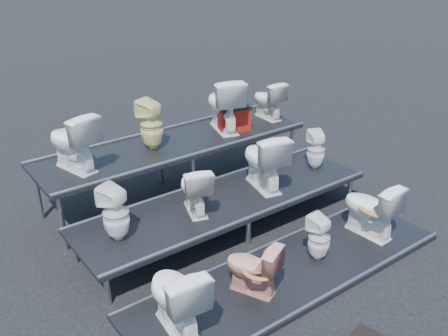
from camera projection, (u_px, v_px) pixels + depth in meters
ground at (226, 228)px, 6.95m from camera, size 80.00×80.00×0.00m
tier_front at (291, 273)px, 5.99m from camera, size 4.20×1.20×0.06m
tier_mid at (226, 214)px, 6.85m from camera, size 4.20×1.20×0.46m
tier_back at (176, 168)px, 7.70m from camera, size 4.20×1.20×0.86m
toilet_0 at (176, 296)px, 4.95m from camera, size 0.53×0.84×0.81m
toilet_1 at (252, 267)px, 5.51m from camera, size 0.59×0.72×0.64m
toilet_2 at (319, 238)px, 6.09m from camera, size 0.28×0.29×0.60m
toilet_3 at (370, 208)px, 6.56m from camera, size 0.48×0.79×0.78m
toilet_4 at (116, 213)px, 5.75m from camera, size 0.41×0.41×0.69m
toilet_5 at (194, 188)px, 6.34m from camera, size 0.56×0.73×0.66m
toilet_6 at (263, 160)px, 6.91m from camera, size 0.64×0.90×0.83m
toilet_7 at (316, 150)px, 7.52m from camera, size 0.36×0.36×0.60m
toilet_8 at (72, 141)px, 6.52m from camera, size 0.63×0.87×0.80m
toilet_9 at (151, 125)px, 7.16m from camera, size 0.42×0.43×0.74m
toilet_10 at (224, 104)px, 7.82m from camera, size 0.70×0.95×0.86m
toilet_11 at (268, 100)px, 8.36m from camera, size 0.39×0.65×0.64m
red_crate at (233, 118)px, 7.98m from camera, size 0.60×0.54×0.36m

